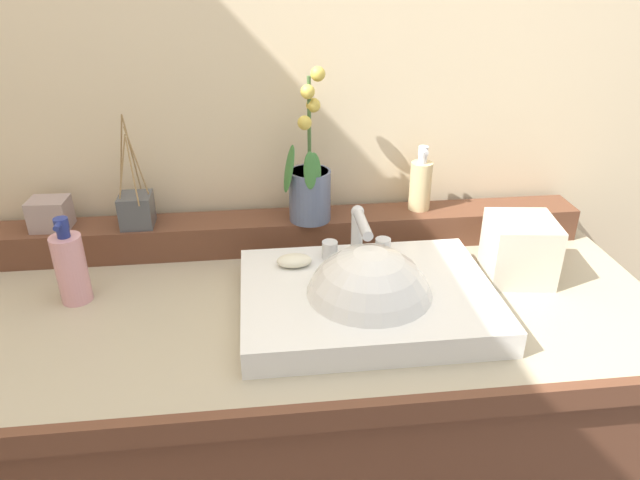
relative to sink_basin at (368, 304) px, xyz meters
name	(u,v)px	position (x,y,z in m)	size (l,w,h in m)	color
wall_back	(274,62)	(-0.14, 0.46, 0.37)	(3.09, 0.20, 2.55)	beige
vanity_cabinet	(295,464)	(-0.14, 0.06, -0.46)	(1.45, 0.61, 0.90)	brown
back_ledge	(283,232)	(-0.14, 0.29, 0.02)	(1.37, 0.10, 0.07)	brown
sink_basin	(368,304)	(0.00, 0.00, 0.00)	(0.47, 0.35, 0.27)	white
soap_bar	(294,261)	(-0.13, 0.11, 0.04)	(0.07, 0.04, 0.02)	silver
potted_plant	(310,184)	(-0.08, 0.27, 0.14)	(0.11, 0.10, 0.33)	slate
soap_dispenser	(421,184)	(0.18, 0.30, 0.12)	(0.05, 0.05, 0.15)	#D8BD84
reed_diffuser	(137,209)	(-0.46, 0.28, 0.09)	(0.07, 0.08, 0.25)	#484B4E
trinket_box	(50,214)	(-0.64, 0.29, 0.09)	(0.08, 0.06, 0.07)	gray
lotion_bottle	(71,267)	(-0.56, 0.11, 0.05)	(0.06, 0.06, 0.18)	pink
tissue_box	(520,249)	(0.33, 0.10, 0.05)	(0.13, 0.13, 0.13)	beige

